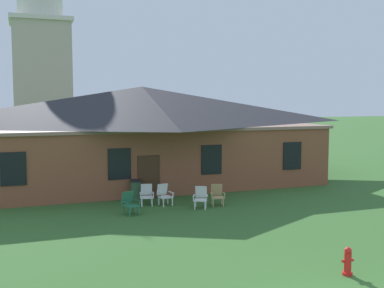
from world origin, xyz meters
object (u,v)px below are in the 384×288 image
Objects in this scene: fire_hydrant at (348,262)px; trash_bin at (136,190)px; lawn_chair_by_porch at (130,203)px; lawn_chair_middle at (201,197)px; lawn_chair_near_door at (147,194)px; lawn_chair_left_end at (164,194)px; lawn_chair_right_end at (217,194)px.

trash_bin is (-3.26, 11.51, 0.12)m from fire_hydrant.
lawn_chair_middle is at bearing 1.34° from lawn_chair_by_porch.
lawn_chair_near_door is at bearing 52.85° from lawn_chair_by_porch.
trash_bin is at bearing 71.41° from lawn_chair_by_porch.
lawn_chair_left_end is (0.76, -0.24, 0.00)m from lawn_chair_near_door.
lawn_chair_middle is (2.12, -1.39, 0.00)m from lawn_chair_near_door.
lawn_chair_by_porch reaches higher than fire_hydrant.
lawn_chair_by_porch is at bearing -127.15° from lawn_chair_near_door.
lawn_chair_near_door is at bearing 162.25° from lawn_chair_left_end.
lawn_chair_right_end is (3.02, -1.15, 0.00)m from lawn_chair_near_door.
lawn_chair_left_end is at bearing -55.13° from trash_bin.
lawn_chair_middle is at bearing -164.88° from lawn_chair_right_end.
fire_hydrant is at bearing -89.88° from lawn_chair_right_end.
trash_bin is at bearing 132.41° from lawn_chair_middle.
lawn_chair_left_end is 2.43m from lawn_chair_right_end.
fire_hydrant is (4.15, -8.87, -0.12)m from lawn_chair_by_porch.
lawn_chair_left_end is 1.00× the size of lawn_chair_middle.
lawn_chair_by_porch is 1.00× the size of lawn_chair_right_end.
lawn_chair_by_porch is at bearing -108.59° from trash_bin.
lawn_chair_middle is at bearing 95.86° from fire_hydrant.
lawn_chair_left_end is 1.00× the size of lawn_chair_right_end.
lawn_chair_near_door reaches higher than fire_hydrant.
lawn_chair_left_end is 10.35m from fire_hydrant.
lawn_chair_by_porch and lawn_chair_near_door have the same top height.
trash_bin is at bearing 144.39° from lawn_chair_right_end.
fire_hydrant is at bearing -74.18° from trash_bin.
lawn_chair_near_door is 10.78m from fire_hydrant.
lawn_chair_near_door is 3.23m from lawn_chair_right_end.
trash_bin is at bearing 124.87° from lawn_chair_left_end.
lawn_chair_right_end is at bearing 15.12° from lawn_chair_middle.
lawn_chair_near_door is 1.21× the size of fire_hydrant.
lawn_chair_left_end is at bearing 33.09° from lawn_chair_by_porch.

